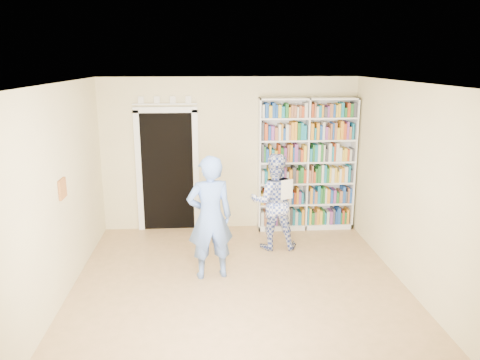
% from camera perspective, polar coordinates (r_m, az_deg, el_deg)
% --- Properties ---
extents(floor, '(5.00, 5.00, 0.00)m').
position_cam_1_polar(floor, '(6.37, -0.01, -13.38)').
color(floor, '#9F7B4D').
rests_on(floor, ground).
extents(ceiling, '(5.00, 5.00, 0.00)m').
position_cam_1_polar(ceiling, '(5.65, -0.02, 11.66)').
color(ceiling, white).
rests_on(ceiling, wall_back).
extents(wall_back, '(4.50, 0.00, 4.50)m').
position_cam_1_polar(wall_back, '(8.29, -1.27, 3.13)').
color(wall_back, beige).
rests_on(wall_back, floor).
extents(wall_left, '(0.00, 5.00, 5.00)m').
position_cam_1_polar(wall_left, '(6.14, -21.48, -1.94)').
color(wall_left, beige).
rests_on(wall_left, floor).
extents(wall_right, '(0.00, 5.00, 5.00)m').
position_cam_1_polar(wall_right, '(6.43, 20.42, -1.12)').
color(wall_right, beige).
rests_on(wall_right, floor).
extents(bookshelf, '(1.71, 0.32, 2.35)m').
position_cam_1_polar(bookshelf, '(8.35, 8.08, 1.92)').
color(bookshelf, white).
rests_on(bookshelf, floor).
extents(doorway, '(1.10, 0.08, 2.43)m').
position_cam_1_polar(doorway, '(8.33, -8.84, 1.80)').
color(doorway, black).
rests_on(doorway, floor).
extents(wall_art, '(0.03, 0.25, 0.25)m').
position_cam_1_polar(wall_art, '(6.30, -20.83, -0.99)').
color(wall_art, brown).
rests_on(wall_art, wall_left).
extents(man_blue, '(0.70, 0.52, 1.75)m').
position_cam_1_polar(man_blue, '(6.45, -3.67, -4.60)').
color(man_blue, '#6085D6').
rests_on(man_blue, floor).
extents(man_plaid, '(0.79, 0.63, 1.56)m').
position_cam_1_polar(man_plaid, '(7.49, 4.14, -2.63)').
color(man_plaid, '#33469D').
rests_on(man_plaid, floor).
extents(paper_sheet, '(0.20, 0.10, 0.31)m').
position_cam_1_polar(paper_sheet, '(7.23, 5.74, -1.17)').
color(paper_sheet, white).
rests_on(paper_sheet, man_plaid).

